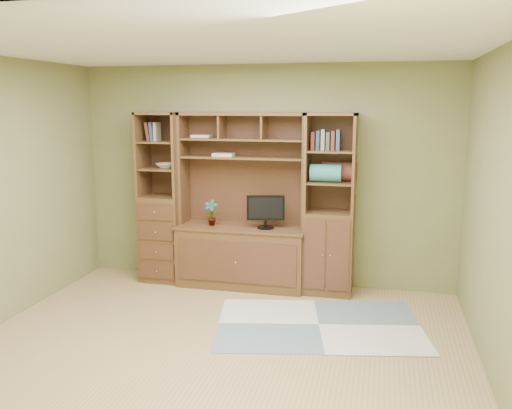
% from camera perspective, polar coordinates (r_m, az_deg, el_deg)
% --- Properties ---
extents(room, '(4.60, 4.10, 2.64)m').
position_cam_1_polar(room, '(4.55, -4.52, -0.16)').
color(room, tan).
rests_on(room, ground).
extents(center_hutch, '(1.54, 0.53, 2.05)m').
position_cam_1_polar(center_hutch, '(6.30, -1.57, 0.31)').
color(center_hutch, '#53351D').
rests_on(center_hutch, ground).
extents(left_tower, '(0.50, 0.45, 2.05)m').
position_cam_1_polar(left_tower, '(6.66, -9.83, 0.71)').
color(left_tower, '#53351D').
rests_on(left_tower, ground).
extents(right_tower, '(0.55, 0.45, 2.05)m').
position_cam_1_polar(right_tower, '(6.16, 7.78, -0.02)').
color(right_tower, '#53351D').
rests_on(right_tower, ground).
extents(rug, '(2.19, 1.68, 0.01)m').
position_cam_1_polar(rug, '(5.48, 6.63, -12.46)').
color(rug, '#A0A6A5').
rests_on(rug, ground).
extents(monitor, '(0.47, 0.29, 0.53)m').
position_cam_1_polar(monitor, '(6.20, 1.02, -0.13)').
color(monitor, black).
rests_on(monitor, center_hutch).
extents(orchid, '(0.16, 0.11, 0.31)m').
position_cam_1_polar(orchid, '(6.39, -4.75, -0.87)').
color(orchid, '#A26237').
rests_on(orchid, center_hutch).
extents(magazines, '(0.24, 0.18, 0.04)m').
position_cam_1_polar(magazines, '(6.38, -3.42, 5.26)').
color(magazines, '#BAB19F').
rests_on(magazines, center_hutch).
extents(bowl, '(0.23, 0.23, 0.06)m').
position_cam_1_polar(bowl, '(6.58, -9.43, 4.07)').
color(bowl, beige).
rests_on(bowl, left_tower).
extents(blanket_teal, '(0.34, 0.20, 0.20)m').
position_cam_1_polar(blanket_teal, '(6.06, 7.37, 3.31)').
color(blanket_teal, teal).
rests_on(blanket_teal, right_tower).
extents(blanket_red, '(0.39, 0.22, 0.22)m').
position_cam_1_polar(blanket_red, '(6.17, 8.78, 3.49)').
color(blanket_red, brown).
rests_on(blanket_red, right_tower).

